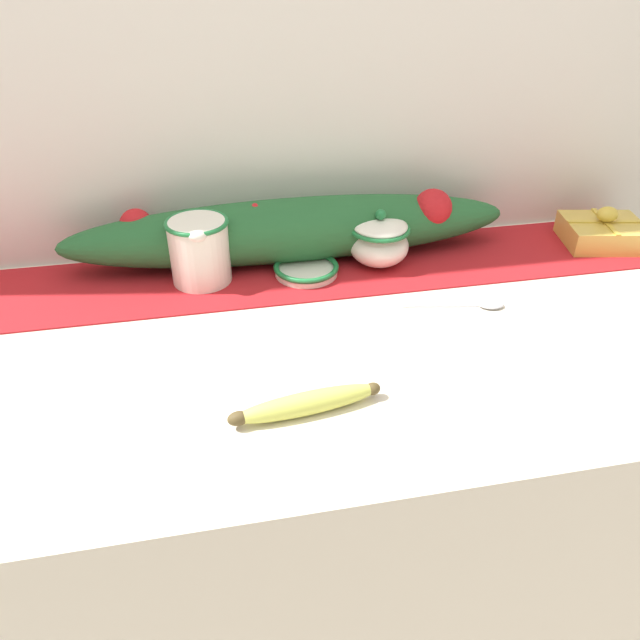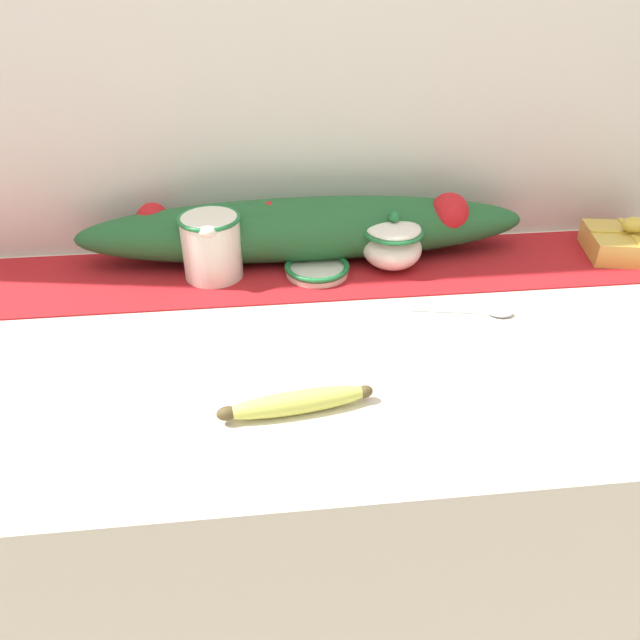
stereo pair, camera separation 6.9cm
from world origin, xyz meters
name	(u,v)px [view 1 (the left image)]	position (x,y,z in m)	size (l,w,h in m)	color
countertop	(319,519)	(0.00, 0.00, 0.43)	(1.54, 0.69, 0.87)	beige
back_wall	(279,72)	(0.00, 0.36, 1.20)	(2.34, 0.04, 2.40)	silver
table_runner	(296,272)	(0.00, 0.22, 0.87)	(1.41, 0.23, 0.00)	#A8191E
cream_pitcher	(199,249)	(-0.17, 0.22, 0.93)	(0.11, 0.13, 0.12)	white
sugar_bowl	(379,240)	(0.16, 0.22, 0.92)	(0.11, 0.11, 0.11)	white
small_dish	(306,269)	(0.02, 0.21, 0.88)	(0.12, 0.12, 0.02)	white
banana	(306,403)	(-0.05, -0.18, 0.88)	(0.21, 0.06, 0.03)	#CCD156
spoon	(485,304)	(0.30, 0.03, 0.87)	(0.17, 0.05, 0.01)	#B7B7BC
gift_box	(603,232)	(0.63, 0.22, 0.90)	(0.17, 0.16, 0.08)	gold
poinsettia_garland	(292,229)	(0.00, 0.27, 0.93)	(0.86, 0.13, 0.13)	#235B2D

